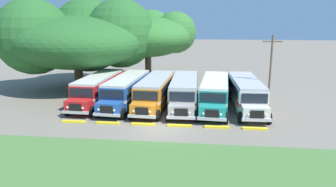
# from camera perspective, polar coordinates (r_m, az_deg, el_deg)

# --- Properties ---
(ground_plane) EXTENTS (220.00, 220.00, 0.00)m
(ground_plane) POSITION_cam_1_polar(r_m,az_deg,el_deg) (25.37, -1.46, -6.46)
(ground_plane) COLOR slate
(foreground_grass_strip) EXTENTS (80.00, 9.31, 0.01)m
(foreground_grass_strip) POSITION_cam_1_polar(r_m,az_deg,el_deg) (18.76, -4.66, -14.03)
(foreground_grass_strip) COLOR #4C7538
(foreground_grass_strip) RESTS_ON ground_plane
(parked_bus_slot_0) EXTENTS (3.02, 10.88, 2.82)m
(parked_bus_slot_0) POSITION_cam_1_polar(r_m,az_deg,el_deg) (33.63, -12.45, 1.03)
(parked_bus_slot_0) COLOR red
(parked_bus_slot_0) RESTS_ON ground_plane
(parked_bus_slot_1) EXTENTS (3.24, 10.92, 2.82)m
(parked_bus_slot_1) POSITION_cam_1_polar(r_m,az_deg,el_deg) (32.41, -7.52, 0.77)
(parked_bus_slot_1) COLOR #23519E
(parked_bus_slot_1) RESTS_ON ground_plane
(parked_bus_slot_2) EXTENTS (3.12, 10.90, 2.82)m
(parked_bus_slot_2) POSITION_cam_1_polar(r_m,az_deg,el_deg) (31.72, -2.29, 0.60)
(parked_bus_slot_2) COLOR orange
(parked_bus_slot_2) RESTS_ON ground_plane
(parked_bus_slot_3) EXTENTS (2.87, 10.86, 2.82)m
(parked_bus_slot_3) POSITION_cam_1_polar(r_m,az_deg,el_deg) (31.47, 2.95, 0.49)
(parked_bus_slot_3) COLOR #9E9993
(parked_bus_slot_3) RESTS_ON ground_plane
(parked_bus_slot_4) EXTENTS (3.28, 10.93, 2.82)m
(parked_bus_slot_4) POSITION_cam_1_polar(r_m,az_deg,el_deg) (31.34, 8.47, 0.30)
(parked_bus_slot_4) COLOR teal
(parked_bus_slot_4) RESTS_ON ground_plane
(parked_bus_slot_5) EXTENTS (3.02, 10.88, 2.82)m
(parked_bus_slot_5) POSITION_cam_1_polar(r_m,az_deg,el_deg) (31.80, 13.94, 0.24)
(parked_bus_slot_5) COLOR silver
(parked_bus_slot_5) RESTS_ON ground_plane
(curb_wheelstop_0) EXTENTS (2.00, 0.36, 0.15)m
(curb_wheelstop_0) POSITION_cam_1_polar(r_m,az_deg,el_deg) (28.08, -16.74, -4.89)
(curb_wheelstop_0) COLOR yellow
(curb_wheelstop_0) RESTS_ON ground_plane
(curb_wheelstop_1) EXTENTS (2.00, 0.36, 0.15)m
(curb_wheelstop_1) POSITION_cam_1_polar(r_m,az_deg,el_deg) (27.05, -10.82, -5.25)
(curb_wheelstop_1) COLOR yellow
(curb_wheelstop_1) RESTS_ON ground_plane
(curb_wheelstop_2) EXTENTS (2.00, 0.36, 0.15)m
(curb_wheelstop_2) POSITION_cam_1_polar(r_m,az_deg,el_deg) (26.33, -4.49, -5.57)
(curb_wheelstop_2) COLOR yellow
(curb_wheelstop_2) RESTS_ON ground_plane
(curb_wheelstop_3) EXTENTS (2.00, 0.36, 0.15)m
(curb_wheelstop_3) POSITION_cam_1_polar(r_m,az_deg,el_deg) (25.94, 2.11, -5.84)
(curb_wheelstop_3) COLOR yellow
(curb_wheelstop_3) RESTS_ON ground_plane
(curb_wheelstop_4) EXTENTS (2.00, 0.36, 0.15)m
(curb_wheelstop_4) POSITION_cam_1_polar(r_m,az_deg,el_deg) (25.90, 8.84, -6.03)
(curb_wheelstop_4) COLOR yellow
(curb_wheelstop_4) RESTS_ON ground_plane
(curb_wheelstop_5) EXTENTS (2.00, 0.36, 0.15)m
(curb_wheelstop_5) POSITION_cam_1_polar(r_m,az_deg,el_deg) (26.21, 15.49, -6.13)
(curb_wheelstop_5) COLOR yellow
(curb_wheelstop_5) RESTS_ON ground_plane
(broad_shade_tree) EXTENTS (12.86, 12.15, 9.86)m
(broad_shade_tree) POSITION_cam_1_polar(r_m,az_deg,el_deg) (43.84, -3.46, 10.58)
(broad_shade_tree) COLOR brown
(broad_shade_tree) RESTS_ON ground_plane
(secondary_tree) EXTENTS (18.16, 16.10, 11.28)m
(secondary_tree) POSITION_cam_1_polar(r_m,az_deg,el_deg) (40.72, -15.74, 9.67)
(secondary_tree) COLOR brown
(secondary_tree) RESTS_ON ground_plane
(utility_pole) EXTENTS (1.80, 0.20, 7.15)m
(utility_pole) POSITION_cam_1_polar(r_m,az_deg,el_deg) (31.40, 18.07, 3.98)
(utility_pole) COLOR brown
(utility_pole) RESTS_ON ground_plane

